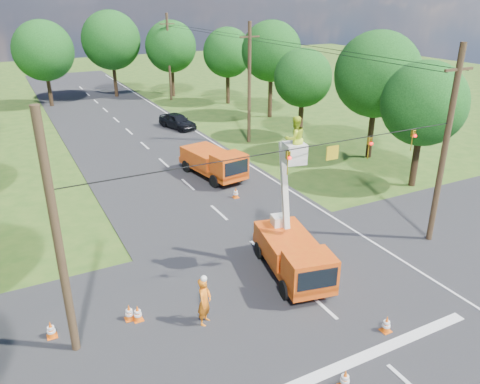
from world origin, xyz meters
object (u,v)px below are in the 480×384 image
traffic_cone_4 (138,313)px  pole_left (58,241)px  tree_right_a (424,104)px  second_truck (214,162)px  pole_right_mid (249,83)px  traffic_cone_2 (277,222)px  tree_right_b (377,75)px  traffic_cone_1 (386,324)px  tree_right_d (271,51)px  tree_right_c (303,78)px  tree_right_e (228,53)px  traffic_cone_5 (129,312)px  tree_far_c (171,46)px  traffic_cone_7 (242,162)px  traffic_cone_6 (51,330)px  traffic_cone_0 (345,379)px  pole_right_far (169,57)px  pole_right_near (445,147)px  ground_worker (205,302)px  tree_far_b (111,40)px  traffic_cone_3 (236,193)px  bucket_truck (293,244)px  tree_far_a (43,51)px  distant_car (177,121)px

traffic_cone_4 → pole_left: bearing=-167.9°
traffic_cone_4 → tree_right_a: bearing=14.9°
second_truck → pole_right_mid: 9.87m
traffic_cone_2 → tree_right_b: bearing=29.0°
second_truck → tree_right_a: 14.26m
traffic_cone_1 → traffic_cone_4: (-8.25, 5.02, 0.00)m
tree_right_d → tree_right_c: bearing=-101.3°
tree_right_d → tree_right_e: bearing=97.1°
traffic_cone_5 → tree_far_c: (16.82, 41.27, 5.70)m
traffic_cone_7 → tree_far_c: bearing=80.7°
pole_right_mid → tree_right_d: 9.55m
traffic_cone_5 → traffic_cone_6: size_ratio=1.00×
second_truck → tree_right_e: size_ratio=0.70×
traffic_cone_0 → traffic_cone_7: same height
traffic_cone_1 → traffic_cone_5: 10.01m
traffic_cone_1 → tree_right_b: (13.79, 16.50, 6.08)m
traffic_cone_6 → traffic_cone_1: bearing=-26.0°
tree_right_b → traffic_cone_6: bearing=-156.5°
traffic_cone_4 → pole_right_far: pole_right_far is taller
traffic_cone_7 → pole_right_near: pole_right_near is taller
tree_right_a → traffic_cone_0: bearing=-142.3°
traffic_cone_5 → traffic_cone_7: bearing=48.4°
ground_worker → pole_right_far: (13.23, 40.83, 4.09)m
tree_far_b → pole_right_near: bearing=-83.0°
traffic_cone_3 → tree_right_a: (11.60, -3.57, 5.20)m
traffic_cone_3 → traffic_cone_6: bearing=-144.9°
traffic_cone_1 → tree_far_c: 47.57m
bucket_truck → traffic_cone_1: size_ratio=10.37×
tree_right_e → tree_far_c: size_ratio=0.94×
traffic_cone_6 → pole_right_near: size_ratio=0.07×
pole_right_near → tree_right_e: (5.30, 35.00, 0.70)m
bucket_truck → second_truck: bearing=92.7°
tree_right_a → traffic_cone_1: bearing=-139.5°
tree_right_e → tree_far_a: 20.43m
traffic_cone_1 → pole_right_near: 9.79m
second_truck → tree_right_b: bearing=-15.6°
traffic_cone_7 → pole_right_far: pole_right_far is taller
second_truck → tree_right_c: tree_right_c is taller
ground_worker → traffic_cone_7: (9.76, 15.49, -0.66)m
traffic_cone_3 → ground_worker: bearing=-122.5°
traffic_cone_0 → tree_far_a: (-3.03, 48.96, 5.83)m
traffic_cone_2 → pole_left: bearing=-157.4°
traffic_cone_6 → traffic_cone_7: same height
traffic_cone_0 → tree_right_e: 44.22m
traffic_cone_2 → tree_right_a: bearing=6.0°
ground_worker → tree_right_e: (18.53, 35.83, 4.79)m
traffic_cone_3 → tree_far_a: 34.63m
traffic_cone_3 → traffic_cone_7: 5.98m
ground_worker → pole_right_near: (13.23, 0.83, 4.09)m
second_truck → distant_car: 13.76m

